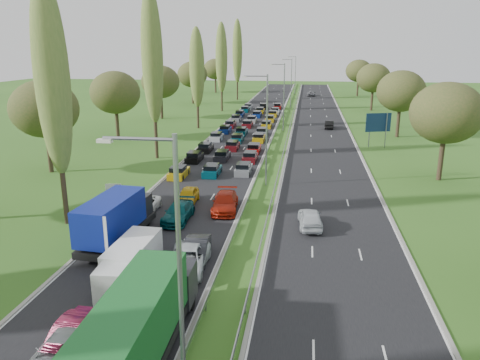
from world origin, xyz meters
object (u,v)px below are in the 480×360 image
at_px(near_car_2, 143,206).
at_px(white_van_rear, 135,256).
at_px(green_lorry, 134,335).
at_px(white_van_front, 125,270).
at_px(direction_sign, 378,124).
at_px(blue_lorry, 116,218).
at_px(info_sign, 114,191).

bearing_deg(near_car_2, white_van_rear, -75.13).
distance_m(green_lorry, white_van_front, 9.03).
height_order(green_lorry, white_van_front, green_lorry).
distance_m(near_car_2, direction_sign, 41.93).
relative_size(white_van_front, direction_sign, 1.01).
xyz_separation_m(white_van_front, white_van_rear, (-0.08, 2.00, 0.08)).
bearing_deg(direction_sign, green_lorry, -108.22).
relative_size(near_car_2, direction_sign, 0.96).
bearing_deg(blue_lorry, white_van_front, -59.68).
relative_size(blue_lorry, direction_sign, 1.77).
xyz_separation_m(near_car_2, green_lorry, (7.20, -21.36, 1.49)).
height_order(info_sign, direction_sign, direction_sign).
bearing_deg(white_van_rear, green_lorry, -67.55).
height_order(near_car_2, white_van_front, white_van_front).
height_order(blue_lorry, info_sign, blue_lorry).
bearing_deg(direction_sign, white_van_front, -115.02).
xyz_separation_m(blue_lorry, white_van_rear, (3.08, -4.49, -0.85)).
xyz_separation_m(green_lorry, info_sign, (-10.78, 23.24, -0.83)).
bearing_deg(green_lorry, info_sign, 114.01).
bearing_deg(white_van_front, near_car_2, 101.48).
bearing_deg(white_van_front, green_lorry, -68.62).
relative_size(info_sign, direction_sign, 0.40).
xyz_separation_m(white_van_rear, info_sign, (-6.97, 13.10, 0.21)).
bearing_deg(near_car_2, info_sign, 150.38).
bearing_deg(white_van_rear, near_car_2, 108.67).
xyz_separation_m(green_lorry, white_van_front, (-3.73, 8.14, -1.12)).
distance_m(green_lorry, info_sign, 25.63).
bearing_deg(info_sign, blue_lorry, -65.73).
relative_size(white_van_rear, info_sign, 2.68).
xyz_separation_m(blue_lorry, white_van_front, (3.16, -6.48, -0.93)).
xyz_separation_m(near_car_2, info_sign, (-3.58, 1.88, 0.66)).
height_order(green_lorry, white_van_rear, green_lorry).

